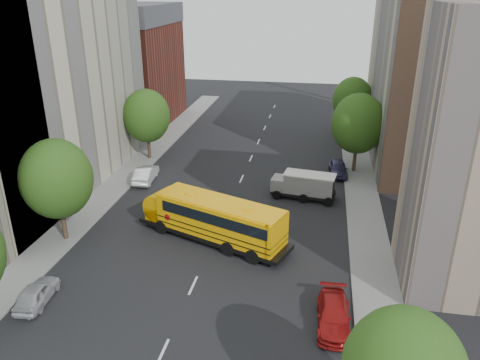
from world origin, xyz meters
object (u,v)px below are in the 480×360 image
(street_tree_1, at_px, (57,179))
(parked_car_0, at_px, (37,293))
(street_tree_5, at_px, (353,100))
(safari_truck, at_px, (304,185))
(street_tree_2, at_px, (147,116))
(street_tree_4, at_px, (358,124))
(school_bus, at_px, (211,217))
(parked_car_3, at_px, (334,315))
(parked_car_1, at_px, (146,174))
(parked_car_4, at_px, (338,168))

(street_tree_1, bearing_deg, parked_car_0, -73.17)
(street_tree_5, bearing_deg, safari_truck, -103.64)
(street_tree_2, height_order, street_tree_4, street_tree_4)
(school_bus, height_order, parked_car_0, school_bus)
(street_tree_5, distance_m, safari_truck, 20.29)
(street_tree_1, distance_m, street_tree_5, 37.20)
(street_tree_4, bearing_deg, street_tree_5, 90.00)
(safari_truck, xyz_separation_m, parked_car_3, (2.52, -16.77, -0.60))
(parked_car_1, height_order, parked_car_4, parked_car_1)
(safari_truck, bearing_deg, parked_car_3, -73.12)
(parked_car_1, distance_m, parked_car_4, 19.11)
(street_tree_5, bearing_deg, school_bus, -111.71)
(safari_truck, bearing_deg, street_tree_5, 84.70)
(street_tree_4, bearing_deg, parked_car_0, -128.07)
(street_tree_5, height_order, school_bus, street_tree_5)
(school_bus, xyz_separation_m, parked_car_0, (-8.63, -9.21, -1.28))
(parked_car_1, bearing_deg, street_tree_5, -143.53)
(street_tree_4, xyz_separation_m, parked_car_1, (-20.11, -6.14, -4.34))
(parked_car_0, distance_m, parked_car_4, 30.12)
(street_tree_4, relative_size, safari_truck, 1.39)
(street_tree_1, distance_m, school_bus, 11.41)
(parked_car_3, distance_m, parked_car_4, 22.96)
(street_tree_2, height_order, parked_car_3, street_tree_2)
(parked_car_3, bearing_deg, street_tree_2, 127.75)
(street_tree_2, xyz_separation_m, safari_truck, (17.28, -7.44, -3.56))
(street_tree_1, height_order, school_bus, street_tree_1)
(street_tree_4, relative_size, parked_car_0, 2.15)
(street_tree_1, height_order, street_tree_5, street_tree_1)
(street_tree_2, xyz_separation_m, parked_car_3, (19.80, -24.21, -4.16))
(street_tree_2, xyz_separation_m, school_bus, (10.83, -16.06, -2.91))
(safari_truck, distance_m, parked_car_3, 16.97)
(street_tree_1, relative_size, safari_truck, 1.36)
(street_tree_2, xyz_separation_m, street_tree_4, (22.00, 0.00, 0.25))
(safari_truck, relative_size, parked_car_0, 1.54)
(parked_car_3, bearing_deg, safari_truck, 97.01)
(school_bus, bearing_deg, safari_truck, 74.58)
(parked_car_0, relative_size, parked_car_3, 0.82)
(street_tree_4, xyz_separation_m, parked_car_3, (-2.20, -24.21, -4.41))
(school_bus, relative_size, safari_truck, 2.12)
(street_tree_4, distance_m, safari_truck, 9.60)
(street_tree_5, xyz_separation_m, parked_car_3, (-2.20, -36.21, -4.04))
(parked_car_0, height_order, parked_car_1, parked_car_1)
(street_tree_1, relative_size, street_tree_4, 0.98)
(school_bus, relative_size, parked_car_1, 2.75)
(parked_car_0, xyz_separation_m, parked_car_3, (17.60, 1.07, 0.02))
(school_bus, height_order, parked_car_3, school_bus)
(street_tree_5, distance_m, parked_car_3, 36.50)
(street_tree_1, height_order, street_tree_4, street_tree_4)
(street_tree_2, xyz_separation_m, parked_car_1, (1.89, -6.14, -4.09))
(street_tree_4, bearing_deg, safari_truck, -122.39)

